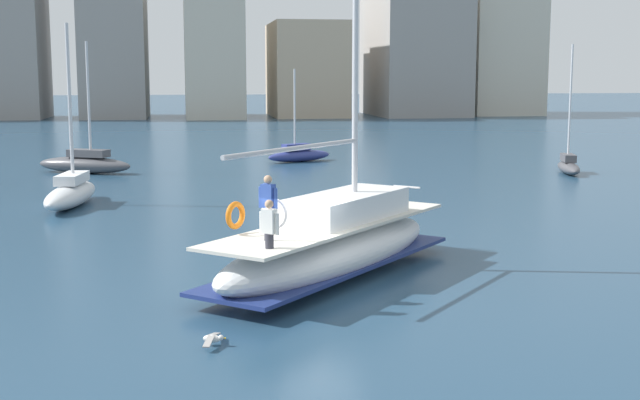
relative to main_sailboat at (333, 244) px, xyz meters
The scene contains 8 objects.
ground_plane 2.34m from the main_sailboat, 115.62° to the right, with size 400.00×400.00×0.00m, color navy.
main_sailboat is the anchor object (origin of this frame).
moored_sloop_far 16.17m from the main_sailboat, 121.95° to the left, with size 2.20×5.91×7.45m.
moored_catamaran 30.07m from the main_sailboat, 84.10° to the left, with size 4.45×2.82×5.69m.
moored_cutter_left 27.18m from the main_sailboat, 51.82° to the left, with size 1.92×4.12×6.98m.
moored_cutter_right 27.29m from the main_sailboat, 109.93° to the left, with size 5.64×3.71×7.13m.
seagull 6.47m from the main_sailboat, 122.09° to the right, with size 0.48×0.93×0.16m.
waterfront_buildings 86.78m from the main_sailboat, 89.33° to the left, with size 87.89×17.67×25.50m.
Camera 1 is at (-2.94, -20.09, 5.43)m, focal length 47.72 mm.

